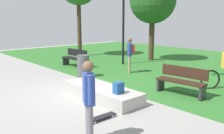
# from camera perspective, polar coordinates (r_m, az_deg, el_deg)

# --- Properties ---
(ground_plane) EXTENTS (28.00, 28.00, 0.00)m
(ground_plane) POSITION_cam_1_polar(r_m,az_deg,el_deg) (8.15, -6.73, -6.04)
(ground_plane) COLOR gray
(grass_lawn) EXTENTS (26.60, 12.99, 0.01)m
(grass_lawn) POSITION_cam_1_polar(r_m,az_deg,el_deg) (13.76, 19.71, 0.52)
(grass_lawn) COLOR #2D6B28
(grass_lawn) RESTS_ON ground_plane
(concrete_ledge) EXTENTS (2.83, 0.97, 0.37)m
(concrete_ledge) POSITION_cam_1_polar(r_m,az_deg,el_deg) (7.46, -2.46, -6.12)
(concrete_ledge) COLOR #A8A59E
(concrete_ledge) RESTS_ON ground_plane
(backpack_on_ledge) EXTENTS (0.20, 0.28, 0.32)m
(backpack_on_ledge) POSITION_cam_1_polar(r_m,az_deg,el_deg) (6.70, 1.57, -5.06)
(backpack_on_ledge) COLOR #1E4C8C
(backpack_on_ledge) RESTS_ON concrete_ledge
(skater_performing_trick) EXTENTS (0.39, 0.32, 1.66)m
(skater_performing_trick) POSITION_cam_1_polar(r_m,az_deg,el_deg) (4.63, -5.62, -6.98)
(skater_performing_trick) COLOR slate
(skater_performing_trick) RESTS_ON ground_plane
(skateboard_by_ledge) EXTENTS (0.21, 0.80, 0.08)m
(skateboard_by_ledge) POSITION_cam_1_polar(r_m,az_deg,el_deg) (5.96, -2.44, -11.95)
(skateboard_by_ledge) COLOR black
(skateboard_by_ledge) RESTS_ON ground_plane
(park_bench_by_oak) EXTENTS (1.64, 0.62, 0.91)m
(park_bench_by_oak) POSITION_cam_1_polar(r_m,az_deg,el_deg) (8.06, 16.48, -3.08)
(park_bench_by_oak) COLOR #331E14
(park_bench_by_oak) RESTS_ON ground_plane
(park_bench_far_right) EXTENTS (1.63, 0.57, 0.91)m
(park_bench_far_right) POSITION_cam_1_polar(r_m,az_deg,el_deg) (12.51, -8.95, 2.25)
(park_bench_far_right) COLOR black
(park_bench_far_right) RESTS_ON ground_plane
(tree_broad_elm) EXTENTS (2.72, 2.72, 4.92)m
(tree_broad_elm) POSITION_cam_1_polar(r_m,az_deg,el_deg) (14.54, 9.82, 15.50)
(tree_broad_elm) COLOR #42301E
(tree_broad_elm) RESTS_ON grass_lawn
(lamp_post) EXTENTS (0.28, 0.28, 3.99)m
(lamp_post) POSITION_cam_1_polar(r_m,az_deg,el_deg) (12.99, 2.76, 11.37)
(lamp_post) COLOR black
(lamp_post) RESTS_ON ground_plane
(trash_bin) EXTENTS (0.52, 0.52, 0.95)m
(trash_bin) POSITION_cam_1_polar(r_m,az_deg,el_deg) (10.21, -6.93, 0.23)
(trash_bin) COLOR #4C4C51
(trash_bin) RESTS_ON ground_plane
(pedestrian_with_backpack) EXTENTS (0.45, 0.44, 1.63)m
(pedestrian_with_backpack) POSITION_cam_1_polar(r_m,az_deg,el_deg) (10.90, 4.40, 3.64)
(pedestrian_with_backpack) COLOR tan
(pedestrian_with_backpack) RESTS_ON ground_plane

